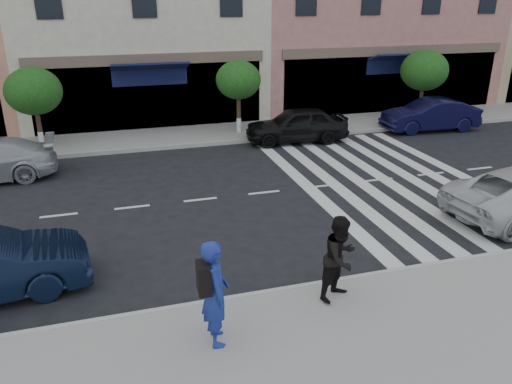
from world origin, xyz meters
The scene contains 10 objects.
ground centered at (0.00, 0.00, 0.00)m, with size 120.00×120.00×0.00m, color black.
sidewalk_near centered at (0.00, -3.75, 0.07)m, with size 60.00×4.50×0.15m, color gray.
sidewalk_far centered at (0.00, 11.00, 0.07)m, with size 60.00×3.00×0.15m, color gray.
street_tree_wb centered at (-5.00, 10.80, 2.31)m, with size 2.10×2.10×3.06m.
street_tree_c centered at (3.00, 10.80, 2.36)m, with size 1.90×1.90×3.04m.
street_tree_ea centered at (12.00, 10.80, 2.39)m, with size 2.20×2.20×3.19m.
photographer centered at (-0.97, -2.70, 1.11)m, with size 0.70×0.46×1.92m, color navy.
walker centered at (1.63, -2.07, 1.02)m, with size 0.84×0.66×1.73m, color black.
car_far_mid centered at (5.02, 9.10, 0.71)m, with size 1.69×4.19×1.43m, color black.
car_far_right centered at (11.40, 9.10, 0.71)m, with size 1.49×4.28×1.41m, color black.
Camera 1 is at (-2.35, -9.70, 5.76)m, focal length 35.00 mm.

